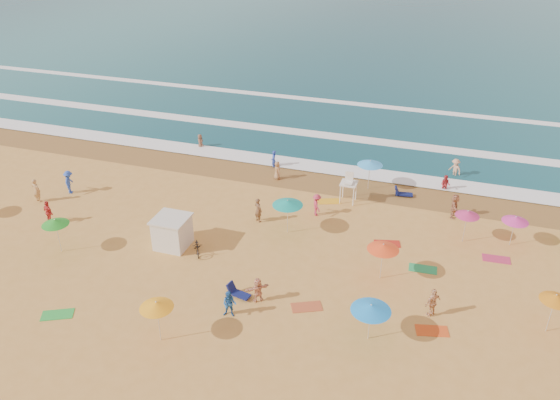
% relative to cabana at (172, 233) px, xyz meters
% --- Properties ---
extents(ground, '(220.00, 220.00, 0.00)m').
position_rel_cabana_xyz_m(ground, '(3.91, -0.50, -1.00)').
color(ground, gold).
rests_on(ground, ground).
extents(ocean, '(220.00, 140.00, 0.18)m').
position_rel_cabana_xyz_m(ocean, '(3.91, 83.50, -1.00)').
color(ocean, '#0C4756').
rests_on(ocean, ground).
extents(wet_sand, '(220.00, 220.00, 0.00)m').
position_rel_cabana_xyz_m(wet_sand, '(3.91, 12.00, -0.99)').
color(wet_sand, olive).
rests_on(wet_sand, ground).
extents(surf_foam, '(200.00, 18.70, 0.05)m').
position_rel_cabana_xyz_m(surf_foam, '(3.91, 20.82, -0.90)').
color(surf_foam, white).
rests_on(surf_foam, ground).
extents(cabana, '(2.00, 2.00, 2.00)m').
position_rel_cabana_xyz_m(cabana, '(0.00, 0.00, 0.00)').
color(cabana, silver).
rests_on(cabana, ground).
extents(cabana_roof, '(2.20, 2.20, 0.12)m').
position_rel_cabana_xyz_m(cabana_roof, '(0.00, 0.00, 1.06)').
color(cabana_roof, silver).
rests_on(cabana_roof, cabana).
extents(bicycle, '(1.38, 1.82, 0.92)m').
position_rel_cabana_xyz_m(bicycle, '(1.90, -0.30, -0.54)').
color(bicycle, black).
rests_on(bicycle, ground).
extents(lifeguard_stand, '(1.20, 1.20, 2.10)m').
position_rel_cabana_xyz_m(lifeguard_stand, '(9.66, 9.43, 0.05)').
color(lifeguard_stand, white).
rests_on(lifeguard_stand, ground).
extents(beach_umbrellas, '(52.65, 29.68, 0.70)m').
position_rel_cabana_xyz_m(beach_umbrellas, '(5.18, -0.64, 1.17)').
color(beach_umbrellas, orange).
rests_on(beach_umbrellas, ground).
extents(loungers, '(53.79, 25.72, 0.34)m').
position_rel_cabana_xyz_m(loungers, '(12.93, -4.46, -0.83)').
color(loungers, '#101752').
rests_on(loungers, ground).
extents(towels, '(38.46, 20.37, 0.03)m').
position_rel_cabana_xyz_m(towels, '(7.12, -1.53, -0.98)').
color(towels, '#B8173C').
rests_on(towels, ground).
extents(beachgoers, '(41.21, 28.12, 2.11)m').
position_rel_cabana_xyz_m(beachgoers, '(3.26, 4.66, -0.20)').
color(beachgoers, brown).
rests_on(beachgoers, ground).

